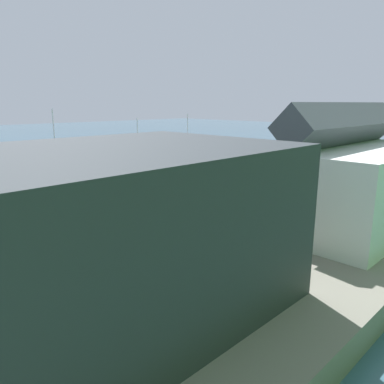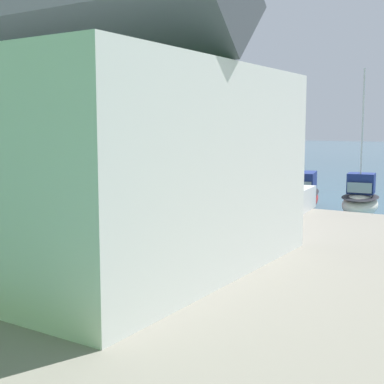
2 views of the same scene
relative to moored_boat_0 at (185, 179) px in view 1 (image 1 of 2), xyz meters
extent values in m
plane|color=#385B70|center=(8.29, -1.93, -1.01)|extent=(320.00, 320.00, 0.00)
cube|color=gray|center=(8.29, 18.43, -0.22)|extent=(94.31, 20.26, 1.57)
cube|color=white|center=(4.80, 21.55, 3.43)|extent=(14.38, 10.21, 5.73)
cube|color=#474C56|center=(4.80, 21.55, 7.83)|extent=(14.67, 3.07, 3.07)
cube|color=#2D3338|center=(23.23, 20.46, 4.08)|extent=(13.59, 10.47, 7.04)
cube|color=slate|center=(23.23, 15.28, 4.08)|extent=(12.91, 0.10, 4.23)
ellipsoid|color=white|center=(-0.01, 0.03, -0.29)|extent=(2.80, 4.71, 1.44)
ellipsoid|color=black|center=(-0.01, 0.03, 0.21)|extent=(2.90, 4.81, 0.12)
cube|color=navy|center=(0.03, -0.19, 1.06)|extent=(1.83, 1.78, 1.26)
cube|color=#8CA5B2|center=(-0.11, 0.73, 0.87)|extent=(1.45, 0.32, 0.63)
cylinder|color=silver|center=(-0.06, 0.36, 4.25)|extent=(0.10, 0.10, 7.65)
ellipsoid|color=red|center=(3.81, -0.40, -0.35)|extent=(3.50, 8.19, 1.32)
ellipsoid|color=black|center=(3.81, -0.40, 0.11)|extent=(3.61, 8.36, 0.12)
cube|color=navy|center=(3.91, -0.79, 0.92)|extent=(1.87, 3.02, 1.23)
cube|color=#8CA5B2|center=(3.54, 0.72, 0.74)|extent=(1.12, 0.36, 0.61)
cube|color=black|center=(4.71, -4.11, -0.09)|extent=(0.42, 0.36, 0.56)
ellipsoid|color=silver|center=(7.85, 0.59, -0.37)|extent=(2.81, 5.66, 1.28)
ellipsoid|color=black|center=(7.85, 0.59, 0.08)|extent=(2.91, 5.78, 0.12)
cube|color=silver|center=(7.83, 0.32, 0.88)|extent=(1.91, 2.07, 1.22)
cube|color=#8CA5B2|center=(7.93, 1.42, 0.70)|extent=(1.57, 0.24, 0.61)
cylinder|color=silver|center=(7.89, 1.00, 4.04)|extent=(0.10, 0.10, 7.54)
ellipsoid|color=white|center=(12.89, 0.06, -0.27)|extent=(2.75, 4.61, 1.47)
ellipsoid|color=black|center=(12.89, 0.06, 0.24)|extent=(2.83, 4.72, 0.12)
cube|color=maroon|center=(12.83, -0.15, 1.09)|extent=(1.54, 1.80, 1.27)
cube|color=#8CA5B2|center=(13.10, 0.72, 0.90)|extent=(1.01, 0.40, 0.63)
cylinder|color=silver|center=(12.99, 0.37, 2.85)|extent=(0.10, 0.10, 4.78)
ellipsoid|color=navy|center=(16.56, -0.13, -0.25)|extent=(3.06, 7.17, 1.52)
ellipsoid|color=black|center=(16.56, -0.13, 0.28)|extent=(3.15, 7.32, 0.12)
cylinder|color=silver|center=(16.67, 0.38, 4.68)|extent=(0.10, 0.10, 8.33)
cube|color=silver|center=(15.60, 12.11, 1.26)|extent=(4.29, 2.02, 1.40)
cube|color=#333842|center=(15.91, 12.09, 2.34)|extent=(2.39, 1.65, 0.76)
cube|color=silver|center=(0.98, 9.61, 1.11)|extent=(2.37, 3.71, 1.10)
cube|color=silver|center=(0.76, 11.63, 1.51)|extent=(2.09, 2.09, 1.90)
cube|color=#2D333D|center=(0.76, 11.63, 2.21)|extent=(1.97, 1.81, 0.50)
cylinder|color=#232838|center=(11.31, 12.57, 0.99)|extent=(0.32, 0.32, 0.85)
cylinder|color=maroon|center=(11.31, 12.57, 1.94)|extent=(0.40, 0.40, 1.05)
sphere|color=tan|center=(11.31, 12.57, 2.58)|extent=(0.24, 0.24, 0.24)
camera|label=1|loc=(31.66, 33.21, 9.29)|focal=35.00mm
camera|label=2|loc=(-8.78, 33.68, 4.66)|focal=50.00mm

